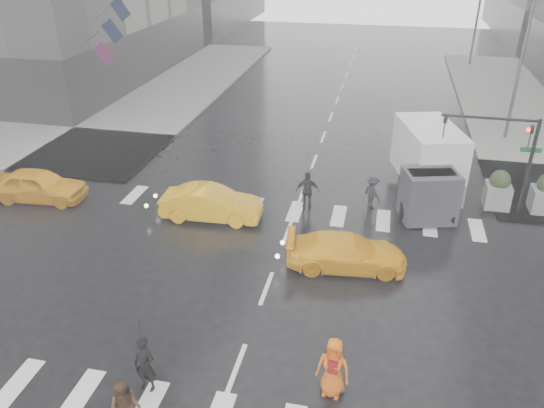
% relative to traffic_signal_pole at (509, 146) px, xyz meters
% --- Properties ---
extents(ground, '(120.00, 120.00, 0.00)m').
position_rel_traffic_signal_pole_xyz_m(ground, '(-9.01, -8.01, -3.22)').
color(ground, black).
rests_on(ground, ground).
extents(sidewalk_nw, '(35.00, 35.00, 0.15)m').
position_rel_traffic_signal_pole_xyz_m(sidewalk_nw, '(-28.51, 9.49, -3.14)').
color(sidewalk_nw, slate).
rests_on(sidewalk_nw, ground).
extents(road_markings, '(18.00, 48.00, 0.01)m').
position_rel_traffic_signal_pole_xyz_m(road_markings, '(-9.01, -8.01, -3.21)').
color(road_markings, silver).
rests_on(road_markings, ground).
extents(traffic_signal_pole, '(4.45, 0.42, 4.50)m').
position_rel_traffic_signal_pole_xyz_m(traffic_signal_pole, '(0.00, 0.00, 0.00)').
color(traffic_signal_pole, black).
rests_on(traffic_signal_pole, ground).
extents(street_lamp_near, '(2.15, 0.22, 9.00)m').
position_rel_traffic_signal_pole_xyz_m(street_lamp_near, '(1.86, 9.99, 1.73)').
color(street_lamp_near, '#59595B').
rests_on(street_lamp_near, ground).
extents(street_lamp_far, '(2.15, 0.22, 9.00)m').
position_rel_traffic_signal_pole_xyz_m(street_lamp_far, '(1.86, 29.99, 1.73)').
color(street_lamp_far, '#59595B').
rests_on(street_lamp_far, ground).
extents(planter_west, '(1.10, 1.10, 1.80)m').
position_rel_traffic_signal_pole_xyz_m(planter_west, '(-2.01, 0.19, -2.23)').
color(planter_west, slate).
rests_on(planter_west, ground).
extents(planter_mid, '(1.10, 1.10, 1.80)m').
position_rel_traffic_signal_pole_xyz_m(planter_mid, '(-0.01, 0.19, -2.23)').
color(planter_mid, slate).
rests_on(planter_mid, ground).
extents(flag_cluster, '(2.87, 3.06, 4.69)m').
position_rel_traffic_signal_pole_xyz_m(flag_cluster, '(-24.09, 10.49, 2.42)').
color(flag_cluster, '#59595B').
rests_on(flag_cluster, ground).
extents(pedestrian_black, '(1.08, 1.10, 2.43)m').
position_rel_traffic_signal_pole_xyz_m(pedestrian_black, '(-11.25, -13.31, -1.65)').
color(pedestrian_black, black).
rests_on(pedestrian_black, ground).
extents(pedestrian_orange, '(1.00, 0.73, 1.90)m').
position_rel_traffic_signal_pole_xyz_m(pedestrian_orange, '(-6.13, -12.36, -2.27)').
color(pedestrian_orange, '#E35F10').
rests_on(pedestrian_orange, ground).
extents(pedestrian_far_a, '(1.17, 0.82, 1.85)m').
position_rel_traffic_signal_pole_xyz_m(pedestrian_far_a, '(-8.52, -1.61, -2.29)').
color(pedestrian_far_a, black).
rests_on(pedestrian_far_a, ground).
extents(pedestrian_far_b, '(1.11, 1.15, 1.60)m').
position_rel_traffic_signal_pole_xyz_m(pedestrian_far_b, '(-5.61, -0.89, -2.42)').
color(pedestrian_far_b, black).
rests_on(pedestrian_far_b, ground).
extents(taxi_front, '(4.61, 2.15, 1.53)m').
position_rel_traffic_signal_pole_xyz_m(taxi_front, '(-21.17, -3.42, -2.45)').
color(taxi_front, '#FFAE0D').
rests_on(taxi_front, ground).
extents(taxi_mid, '(4.54, 1.80, 1.47)m').
position_rel_traffic_signal_pole_xyz_m(taxi_mid, '(-12.57, -3.43, -2.48)').
color(taxi_mid, '#FFAE0D').
rests_on(taxi_mid, ground).
extents(taxi_rear, '(4.24, 2.36, 1.33)m').
position_rel_traffic_signal_pole_xyz_m(taxi_rear, '(-6.33, -6.01, -2.55)').
color(taxi_rear, '#FFAE0D').
rests_on(taxi_rear, ground).
extents(box_truck, '(2.34, 6.24, 3.32)m').
position_rel_traffic_signal_pole_xyz_m(box_truck, '(-3.18, 0.73, -1.45)').
color(box_truck, silver).
rests_on(box_truck, ground).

